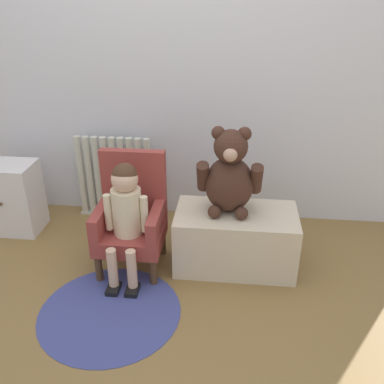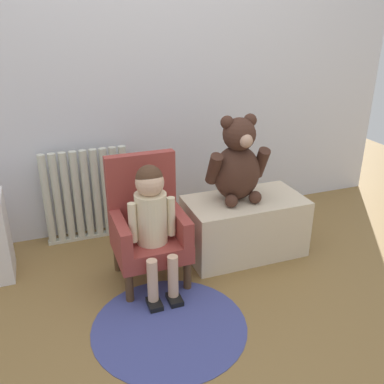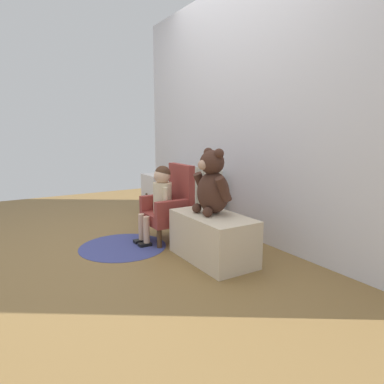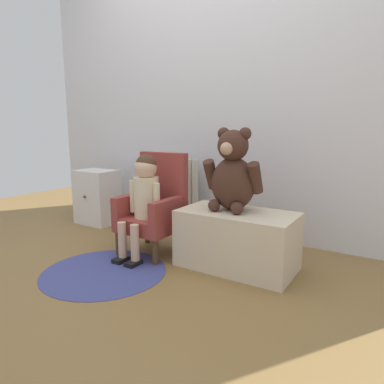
% 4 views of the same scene
% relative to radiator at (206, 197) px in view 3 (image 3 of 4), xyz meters
% --- Properties ---
extents(ground_plane, '(6.00, 6.00, 0.00)m').
position_rel_radiator_xyz_m(ground_plane, '(0.42, -0.99, -0.31)').
color(ground_plane, olive).
extents(back_wall, '(3.80, 0.05, 2.40)m').
position_rel_radiator_xyz_m(back_wall, '(0.42, 0.12, 0.89)').
color(back_wall, silver).
rests_on(back_wall, ground_plane).
extents(radiator, '(0.56, 0.05, 0.62)m').
position_rel_radiator_xyz_m(radiator, '(0.00, 0.00, 0.00)').
color(radiator, beige).
rests_on(radiator, ground_plane).
extents(small_dresser, '(0.37, 0.29, 0.50)m').
position_rel_radiator_xyz_m(small_dresser, '(-0.66, -0.26, -0.06)').
color(small_dresser, silver).
rests_on(small_dresser, ground_plane).
extents(child_armchair, '(0.39, 0.38, 0.70)m').
position_rel_radiator_xyz_m(child_armchair, '(0.26, -0.56, 0.02)').
color(child_armchair, brown).
rests_on(child_armchair, ground_plane).
extents(child_figure, '(0.25, 0.35, 0.70)m').
position_rel_radiator_xyz_m(child_figure, '(0.26, -0.67, 0.15)').
color(child_figure, beige).
rests_on(child_figure, ground_plane).
extents(low_bench, '(0.72, 0.39, 0.36)m').
position_rel_radiator_xyz_m(low_bench, '(0.88, -0.52, -0.12)').
color(low_bench, beige).
rests_on(low_bench, ground_plane).
extents(large_teddy_bear, '(0.38, 0.26, 0.52)m').
position_rel_radiator_xyz_m(large_teddy_bear, '(0.83, -0.50, 0.29)').
color(large_teddy_bear, '#41261C').
rests_on(large_teddy_bear, low_bench).
extents(floor_rug, '(0.76, 0.76, 0.01)m').
position_rel_radiator_xyz_m(floor_rug, '(0.23, -1.03, -0.30)').
color(floor_rug, '#3D4484').
rests_on(floor_rug, ground_plane).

